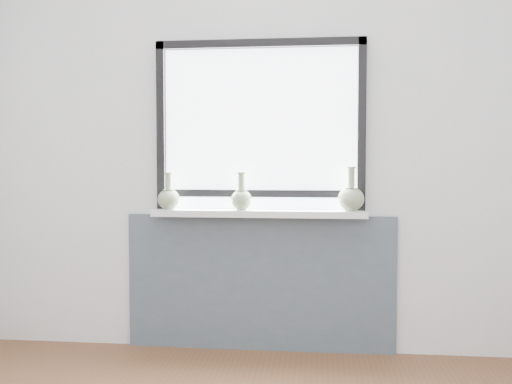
# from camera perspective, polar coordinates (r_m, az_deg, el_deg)

# --- Properties ---
(back_wall) EXTENTS (3.60, 0.02, 2.60)m
(back_wall) POSITION_cam_1_polar(r_m,az_deg,el_deg) (3.60, 0.45, 4.67)
(back_wall) COLOR silver
(back_wall) RESTS_ON ground
(apron_panel) EXTENTS (1.70, 0.03, 0.86)m
(apron_panel) POSITION_cam_1_polar(r_m,az_deg,el_deg) (3.65, 0.40, -9.08)
(apron_panel) COLOR #4A5761
(apron_panel) RESTS_ON ground
(windowsill) EXTENTS (1.32, 0.18, 0.04)m
(windowsill) POSITION_cam_1_polar(r_m,az_deg,el_deg) (3.52, 0.28, -2.14)
(windowsill) COLOR white
(windowsill) RESTS_ON apron_panel
(window) EXTENTS (1.30, 0.06, 1.05)m
(window) POSITION_cam_1_polar(r_m,az_deg,el_deg) (3.57, 0.39, 6.95)
(window) COLOR black
(window) RESTS_ON windowsill
(vase_a) EXTENTS (0.14, 0.14, 0.23)m
(vase_a) POSITION_cam_1_polar(r_m,az_deg,el_deg) (3.58, -8.71, -0.58)
(vase_a) COLOR #95AA82
(vase_a) RESTS_ON windowsill
(vase_b) EXTENTS (0.13, 0.13, 0.23)m
(vase_b) POSITION_cam_1_polar(r_m,az_deg,el_deg) (3.51, -1.47, -0.58)
(vase_b) COLOR #95AA82
(vase_b) RESTS_ON windowsill
(vase_c) EXTENTS (0.16, 0.16, 0.27)m
(vase_c) POSITION_cam_1_polar(r_m,az_deg,el_deg) (3.48, 9.47, -0.53)
(vase_c) COLOR #95AA82
(vase_c) RESTS_ON windowsill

